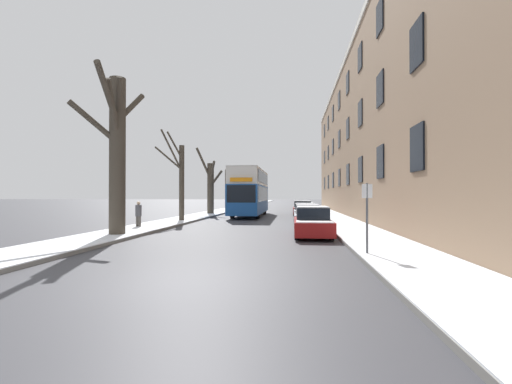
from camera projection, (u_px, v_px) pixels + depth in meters
name	position (u px, v px, depth m)	size (l,w,h in m)	color
ground_plane	(178.00, 282.00, 7.74)	(320.00, 320.00, 0.00)	#38383D
sidewalk_left	(245.00, 206.00, 61.07)	(2.77, 130.00, 0.16)	slate
sidewalk_right	(313.00, 206.00, 59.78)	(2.77, 130.00, 0.16)	slate
terrace_facade_right	(392.00, 137.00, 32.05)	(9.10, 50.65, 14.96)	#8C7056
bare_tree_left_0	(116.00, 149.00, 15.98)	(2.63, 4.10, 7.50)	#423A30
bare_tree_left_1	(180.00, 179.00, 25.06)	(2.22, 1.82, 6.59)	#423A30
bare_tree_left_2	(210.00, 186.00, 34.39)	(2.64, 2.25, 6.71)	#423A30
bare_tree_left_3	(228.00, 188.00, 43.64)	(1.56, 2.47, 5.58)	#423A30
double_decker_bus	(250.00, 190.00, 32.41)	(2.57, 11.43, 4.35)	#194C99
parked_car_0	(312.00, 223.00, 16.41)	(1.73, 4.36, 1.44)	maroon
parked_car_1	(307.00, 216.00, 22.03)	(1.70, 4.40, 1.39)	#9EA3AD
parked_car_2	(305.00, 212.00, 27.61)	(1.74, 4.25, 1.35)	#9EA3AD
parked_car_3	(303.00, 209.00, 33.64)	(1.87, 4.10, 1.46)	maroon
parked_car_4	(301.00, 207.00, 39.53)	(1.80, 4.16, 1.30)	slate
pedestrian_left_sidewalk	(138.00, 214.00, 19.90)	(0.35, 0.35, 1.62)	#4C4742
street_sign_post	(367.00, 215.00, 10.69)	(0.32, 0.07, 2.35)	#4C4F54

